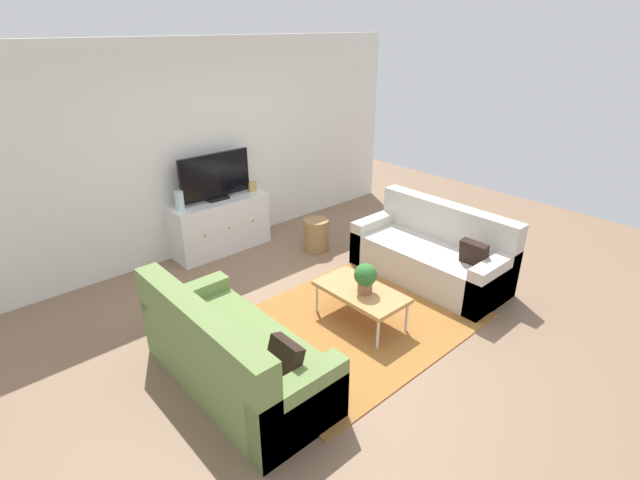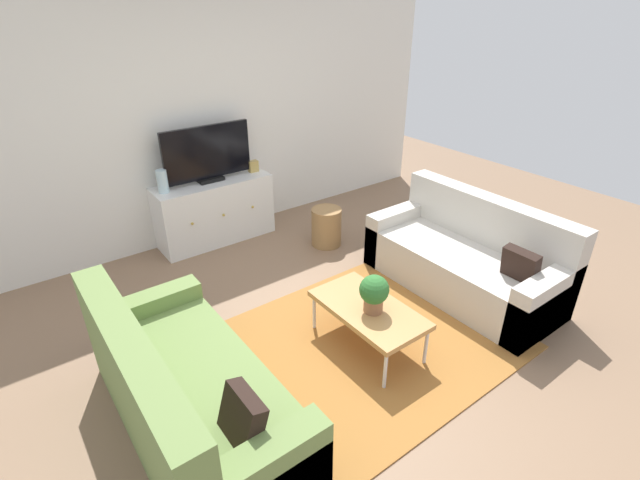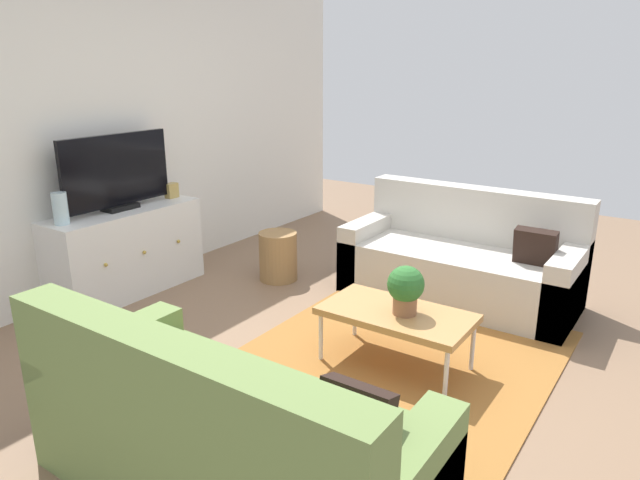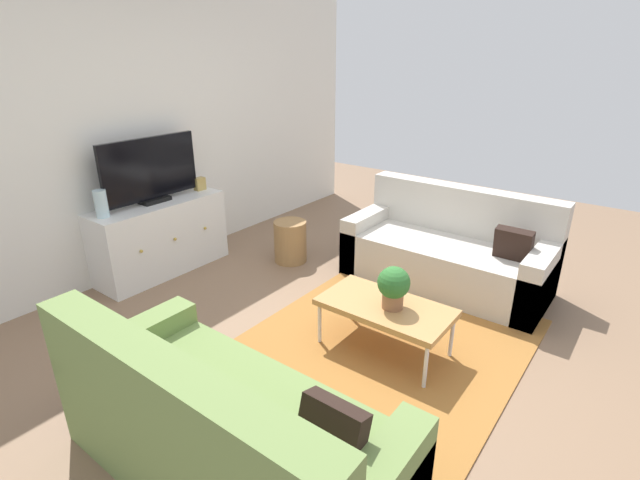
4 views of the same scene
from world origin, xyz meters
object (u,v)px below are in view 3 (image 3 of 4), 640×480
at_px(couch_left_side, 220,446).
at_px(mantel_clock, 172,190).
at_px(couch_right_side, 463,263).
at_px(tv_console, 127,252).
at_px(glass_vase, 60,208).
at_px(flat_screen_tv, 117,173).
at_px(wicker_basket, 278,256).
at_px(coffee_table, 397,316).
at_px(potted_plant, 406,288).

bearing_deg(couch_left_side, mantel_clock, 51.29).
xyz_separation_m(couch_left_side, couch_right_side, (2.87, 0.00, 0.00)).
xyz_separation_m(tv_console, glass_vase, (-0.53, 0.00, 0.48)).
relative_size(flat_screen_tv, glass_vase, 4.09).
relative_size(couch_left_side, wicker_basket, 4.21).
bearing_deg(couch_right_side, coffee_table, -176.81).
distance_m(couch_right_side, potted_plant, 1.39).
xyz_separation_m(couch_right_side, potted_plant, (-1.36, -0.13, 0.26)).
relative_size(couch_left_side, potted_plant, 5.91).
distance_m(potted_plant, mantel_clock, 2.55).
height_order(couch_left_side, tv_console, couch_left_side).
distance_m(coffee_table, wicker_basket, 1.78).
xyz_separation_m(glass_vase, wicker_basket, (1.49, -0.86, -0.62)).
relative_size(coffee_table, tv_console, 0.72).
relative_size(couch_right_side, tv_console, 1.41).
height_order(couch_left_side, glass_vase, glass_vase).
distance_m(couch_right_side, flat_screen_tv, 2.92).
xyz_separation_m(potted_plant, tv_console, (-0.14, 2.51, -0.19)).
relative_size(couch_right_side, mantel_clock, 14.16).
relative_size(couch_right_side, glass_vase, 7.61).
distance_m(mantel_clock, wicker_basket, 1.11).
bearing_deg(potted_plant, coffee_table, 84.67).
bearing_deg(couch_left_side, coffee_table, -2.86).
bearing_deg(wicker_basket, couch_left_side, -146.90).
relative_size(tv_console, flat_screen_tv, 1.32).
height_order(tv_console, glass_vase, glass_vase).
relative_size(couch_left_side, tv_console, 1.41).
bearing_deg(potted_plant, wicker_basket, 63.81).
relative_size(tv_console, wicker_basket, 2.99).
relative_size(coffee_table, wicker_basket, 2.16).
xyz_separation_m(couch_right_side, mantel_clock, (-0.97, 2.37, 0.49)).
bearing_deg(glass_vase, potted_plant, -74.87).
xyz_separation_m(couch_left_side, wicker_basket, (2.32, 1.51, -0.08)).
bearing_deg(glass_vase, coffee_table, -74.43).
relative_size(couch_left_side, coffee_table, 1.95).
xyz_separation_m(coffee_table, tv_console, (-0.15, 2.45, 0.01)).
bearing_deg(flat_screen_tv, couch_right_side, -57.85).
height_order(tv_console, flat_screen_tv, flat_screen_tv).
distance_m(potted_plant, flat_screen_tv, 2.57).
bearing_deg(tv_console, potted_plant, -86.74).
height_order(coffee_table, potted_plant, potted_plant).
distance_m(couch_right_side, wicker_basket, 1.61).
distance_m(coffee_table, potted_plant, 0.21).
height_order(couch_right_side, potted_plant, couch_right_side).
relative_size(couch_left_side, glass_vase, 7.61).
distance_m(couch_right_side, glass_vase, 3.18).
relative_size(potted_plant, glass_vase, 1.29).
distance_m(coffee_table, mantel_clock, 2.52).
height_order(potted_plant, wicker_basket, potted_plant).
xyz_separation_m(coffee_table, flat_screen_tv, (-0.15, 2.47, 0.68)).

